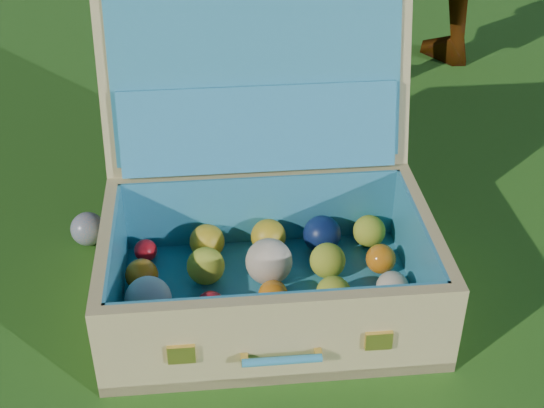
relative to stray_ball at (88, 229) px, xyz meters
The scene contains 3 objects.
ground 0.38m from the stray_ball, 11.43° to the right, with size 60.00×60.00×0.00m, color #215114.
stray_ball is the anchor object (origin of this frame).
suitcase 0.42m from the stray_ball, 13.41° to the right, with size 0.70×0.65×0.59m.
Camera 1 is at (0.11, -1.24, 0.99)m, focal length 50.00 mm.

